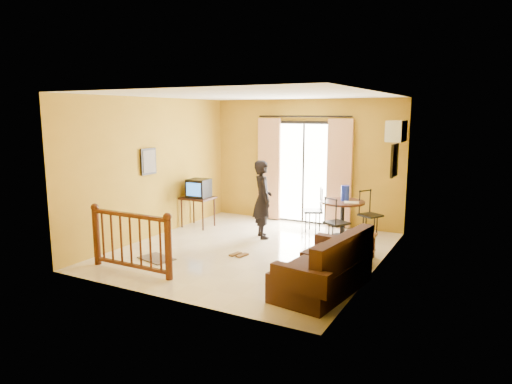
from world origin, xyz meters
The scene contains 19 objects.
ground centered at (0.00, 0.00, 0.00)m, with size 5.00×5.00×0.00m, color beige.
room_shell centered at (0.00, 0.00, 1.70)m, with size 5.00×5.00×5.00m.
balcony_door centered at (0.00, 2.43, 1.19)m, with size 2.25×0.14×2.46m.
tv_table centered at (-1.90, 0.99, 0.59)m, with size 0.67×0.56×0.67m.
television centered at (-1.87, 0.99, 0.87)m, with size 0.47×0.43×0.40m.
picture_left centered at (-2.22, -0.20, 1.55)m, with size 0.05×0.42×0.52m.
dining_table centered at (1.17, 1.67, 0.59)m, with size 0.89×0.89×0.74m.
water_jug centered at (1.20, 1.74, 0.90)m, with size 0.17×0.17×0.31m, color #1427C2.
serving_tray centered at (1.38, 1.57, 0.75)m, with size 0.28×0.18×0.02m, color beige.
dining_chairs centered at (1.15, 1.57, 0.00)m, with size 1.72×1.50×0.95m.
air_conditioner centered at (2.09, 1.95, 2.15)m, with size 0.31×0.60×0.40m.
botanical_print centered at (2.22, 1.30, 1.65)m, with size 0.05×0.50×0.60m.
coffee_table centered at (1.85, 0.18, 0.29)m, with size 0.55×0.98×0.44m.
bowl centered at (1.85, 0.33, 0.47)m, with size 0.21×0.21×0.06m, color #55391D.
sofa centered at (1.86, -1.24, 0.32)m, with size 1.04×1.88×0.85m.
standing_person centered at (-0.24, 0.88, 0.79)m, with size 0.57×0.38×1.57m, color black.
stair_balustrade centered at (-1.15, -1.90, 0.56)m, with size 1.63×0.13×1.04m.
doormat centered at (-1.22, -1.23, 0.01)m, with size 0.60×0.40×0.02m, color #62574E.
sandals centered at (-0.06, -0.39, 0.01)m, with size 0.29×0.26×0.03m.
Camera 1 is at (3.86, -7.10, 2.49)m, focal length 32.00 mm.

